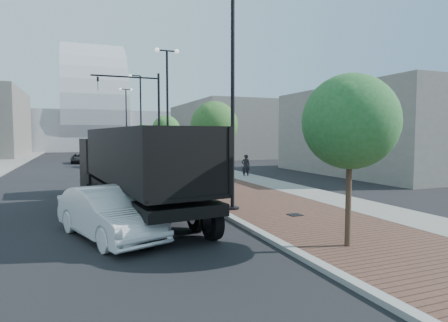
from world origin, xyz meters
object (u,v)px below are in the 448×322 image
object	(u,v)px
dump_truck	(121,173)
dark_car_mid	(80,158)
pedestrian	(246,166)
white_sedan	(109,213)

from	to	relation	value
dump_truck	dark_car_mid	bearing A→B (deg)	86.77
dark_car_mid	pedestrian	xyz separation A→B (m)	(11.64, -19.91, 0.31)
dark_car_mid	pedestrian	world-z (taller)	pedestrian
dark_car_mid	white_sedan	bearing A→B (deg)	-87.95
pedestrian	dark_car_mid	bearing A→B (deg)	-42.66
dark_car_mid	dump_truck	bearing A→B (deg)	-85.60
dump_truck	pedestrian	xyz separation A→B (m)	(9.94, 7.69, -0.59)
white_sedan	dump_truck	bearing A→B (deg)	60.98
dump_truck	dark_car_mid	world-z (taller)	dump_truck
white_sedan	pedestrian	world-z (taller)	pedestrian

